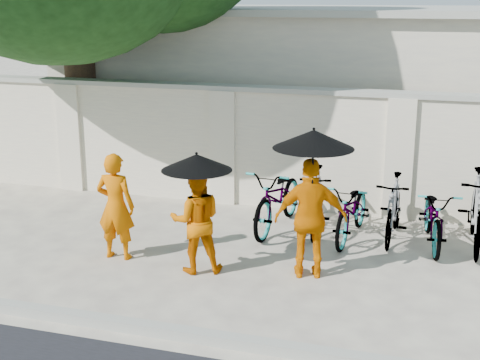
# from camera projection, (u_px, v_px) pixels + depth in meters

# --- Properties ---
(ground) EXTENTS (80.00, 80.00, 0.00)m
(ground) POSITION_uv_depth(u_px,v_px,m) (223.00, 276.00, 8.79)
(ground) COLOR beige
(kerb) EXTENTS (40.00, 0.16, 0.12)m
(kerb) POSITION_uv_depth(u_px,v_px,m) (173.00, 332.00, 7.20)
(kerb) COLOR gray
(kerb) RESTS_ON ground
(compound_wall) EXTENTS (20.00, 0.30, 2.00)m
(compound_wall) POSITION_uv_depth(u_px,v_px,m) (339.00, 154.00, 11.19)
(compound_wall) COLOR beige
(compound_wall) RESTS_ON ground
(building_behind) EXTENTS (14.00, 6.00, 3.20)m
(building_behind) POSITION_uv_depth(u_px,v_px,m) (414.00, 91.00, 14.25)
(building_behind) COLOR beige
(building_behind) RESTS_ON ground
(monk_left) EXTENTS (0.56, 0.37, 1.51)m
(monk_left) POSITION_uv_depth(u_px,v_px,m) (116.00, 206.00, 9.22)
(monk_left) COLOR #C95C00
(monk_left) RESTS_ON ground
(monk_center) EXTENTS (0.85, 0.76, 1.43)m
(monk_center) POSITION_uv_depth(u_px,v_px,m) (196.00, 220.00, 8.77)
(monk_center) COLOR #C55B00
(monk_center) RESTS_ON ground
(parasol_center) EXTENTS (0.91, 0.91, 0.82)m
(parasol_center) POSITION_uv_depth(u_px,v_px,m) (197.00, 162.00, 8.47)
(parasol_center) COLOR black
(parasol_center) RESTS_ON ground
(monk_right) EXTENTS (1.00, 0.61, 1.59)m
(monk_right) POSITION_uv_depth(u_px,v_px,m) (311.00, 219.00, 8.58)
(monk_right) COLOR #D76C00
(monk_right) RESTS_ON ground
(parasol_right) EXTENTS (1.02, 1.02, 1.07)m
(parasol_right) POSITION_uv_depth(u_px,v_px,m) (314.00, 139.00, 8.22)
(parasol_right) COLOR black
(parasol_right) RESTS_ON ground
(bike_0) EXTENTS (0.87, 2.00, 1.02)m
(bike_0) POSITION_uv_depth(u_px,v_px,m) (278.00, 198.00, 10.44)
(bike_0) COLOR #9C9C9C
(bike_0) RESTS_ON ground
(bike_1) EXTENTS (0.63, 1.69, 0.99)m
(bike_1) POSITION_uv_depth(u_px,v_px,m) (316.00, 200.00, 10.35)
(bike_1) COLOR #9C9C9C
(bike_1) RESTS_ON ground
(bike_2) EXTENTS (0.77, 1.77, 0.91)m
(bike_2) POSITION_uv_depth(u_px,v_px,m) (353.00, 210.00, 10.02)
(bike_2) COLOR #9C9C9C
(bike_2) RESTS_ON ground
(bike_3) EXTENTS (0.52, 1.65, 0.98)m
(bike_3) POSITION_uv_depth(u_px,v_px,m) (393.00, 209.00, 9.97)
(bike_3) COLOR #9C9C9C
(bike_3) RESTS_ON ground
(bike_4) EXTENTS (0.82, 1.78, 0.90)m
(bike_4) POSITION_uv_depth(u_px,v_px,m) (434.00, 216.00, 9.74)
(bike_4) COLOR #9C9C9C
(bike_4) RESTS_ON ground
(bike_5) EXTENTS (0.55, 1.88, 1.13)m
(bike_5) POSITION_uv_depth(u_px,v_px,m) (477.00, 211.00, 9.64)
(bike_5) COLOR #9C9C9C
(bike_5) RESTS_ON ground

